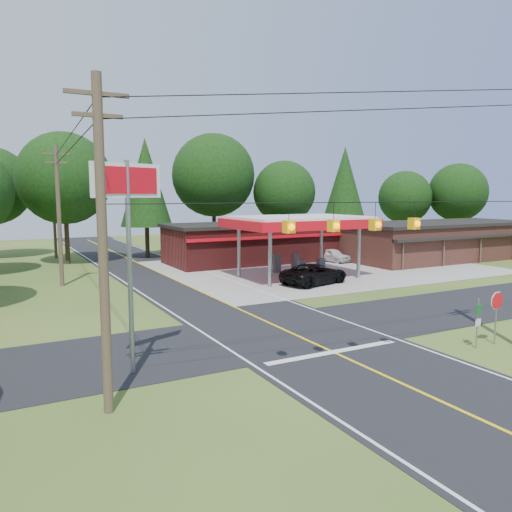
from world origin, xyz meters
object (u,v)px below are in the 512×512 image
suv_car (315,274)px  big_stop_sign (128,214)px  sedan_car (332,255)px  gas_canopy (299,224)px  octagonal_stop_sign (497,305)px

suv_car → big_stop_sign: big_stop_sign is taller
suv_car → sedan_car: size_ratio=1.41×
gas_canopy → octagonal_stop_sign: gas_canopy is taller
big_stop_sign → octagonal_stop_sign: (15.00, -4.00, -4.12)m
suv_car → octagonal_stop_sign: 16.12m
suv_car → sedan_car: suv_car is taller
octagonal_stop_sign → big_stop_sign: bearing=165.1°
suv_car → big_stop_sign: (-16.50, -12.01, 5.13)m
gas_canopy → big_stop_sign: (-17.00, -15.01, 1.62)m
gas_canopy → suv_car: (-0.50, -3.00, -3.51)m
sedan_car → big_stop_sign: (-25.00, -21.22, 5.23)m
octagonal_stop_sign → gas_canopy: bearing=84.0°
gas_canopy → octagonal_stop_sign: 19.28m
suv_car → octagonal_stop_sign: size_ratio=2.30×
suv_car → sedan_car: 12.53m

